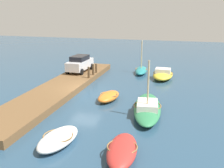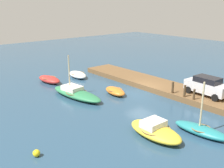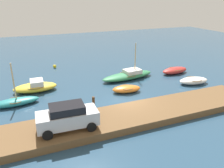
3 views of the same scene
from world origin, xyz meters
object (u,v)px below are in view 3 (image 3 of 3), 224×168
Objects in this scene: mooring_post_west at (64,110)px; marker_buoy at (55,66)px; rowboat_white at (194,81)px; dinghy_orange at (126,89)px; sailboat_green at (128,75)px; rowboat_red at (175,70)px; mooring_post_mid_east at (94,103)px; rowboat_teal at (15,102)px; parked_car at (67,117)px; motorboat_yellow at (35,87)px; mooring_post_mid_west at (77,106)px.

mooring_post_west is 2.20× the size of marker_buoy.
rowboat_white is 17.21m from marker_buoy.
sailboat_green is at bearing 70.05° from dinghy_orange.
marker_buoy is at bearing 126.87° from sailboat_green.
sailboat_green is 1.79× the size of rowboat_red.
rowboat_teal is at bearing 142.73° from mooring_post_mid_east.
sailboat_green is at bearing 38.26° from mooring_post_west.
parked_car reaches higher than rowboat_red.
rowboat_teal is 0.61× the size of sailboat_green.
rowboat_red is at bearing -30.39° from marker_buoy.
rowboat_white is 15.15m from parked_car.
parked_car is at bearing -141.35° from mooring_post_mid_east.
motorboat_yellow reaches higher than marker_buoy.
parked_car reaches higher than mooring_post_mid_east.
mooring_post_mid_west is at bearing 180.00° from mooring_post_mid_east.
mooring_post_mid_east is (5.66, -4.30, 0.76)m from rowboat_teal.
rowboat_red is 15.94m from mooring_post_west.
mooring_post_west is at bearing -76.18° from motorboat_yellow.
mooring_post_west reaches higher than rowboat_red.
motorboat_yellow reaches higher than rowboat_white.
mooring_post_mid_west is 2.51× the size of marker_buoy.
mooring_post_mid_east is at bearing -140.04° from sailboat_green.
parked_car is at bearing -142.14° from sailboat_green.
dinghy_orange is 8.60m from parked_car.
dinghy_orange is 3.87m from sailboat_green.
parked_car is at bearing -156.90° from rowboat_red.
sailboat_green is at bearing 151.88° from rowboat_white.
sailboat_green is (1.85, 3.39, 0.08)m from dinghy_orange.
rowboat_white is (17.69, -1.61, 0.02)m from rowboat_teal.
rowboat_white is 0.92× the size of rowboat_red.
sailboat_green reaches higher than mooring_post_mid_east.
rowboat_teal is 1.00× the size of parked_car.
rowboat_red is at bearing 24.91° from mooring_post_mid_west.
rowboat_red is 3.35× the size of mooring_post_mid_west.
mooring_post_west is 1.94m from parked_car.
parked_car is (3.30, -6.19, 1.11)m from rowboat_teal.
mooring_post_mid_west is at bearing -91.83° from marker_buoy.
mooring_post_west is at bearing -144.82° from dinghy_orange.
rowboat_teal is 5.51m from mooring_post_west.
rowboat_teal is 3.64× the size of mooring_post_mid_east.
parked_car is (-14.69, -8.23, 1.07)m from rowboat_red.
motorboat_yellow is 1.05× the size of parked_car.
marker_buoy is (-13.20, 7.74, -0.16)m from rowboat_red.
dinghy_orange is at bearing -63.92° from marker_buoy.
parked_car is at bearing -66.69° from rowboat_teal.
motorboat_yellow is at bearing 109.67° from mooring_post_mid_west.
marker_buoy is at bearing 124.75° from dinghy_orange.
mooring_post_mid_west reaches higher than rowboat_white.
mooring_post_mid_west reaches higher than mooring_post_west.
rowboat_white is 3.06× the size of mooring_post_mid_east.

